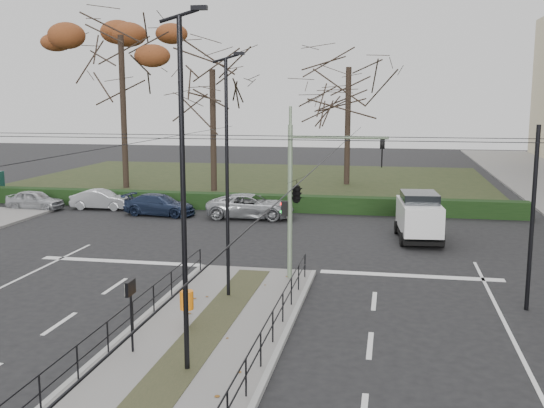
{
  "coord_description": "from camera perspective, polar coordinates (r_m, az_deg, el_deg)",
  "views": [
    {
      "loc": [
        5.12,
        -19.05,
        6.81
      ],
      "look_at": [
        0.32,
        6.51,
        2.47
      ],
      "focal_mm": 42.0,
      "sensor_mm": 36.0,
      "label": 1
    }
  ],
  "objects": [
    {
      "name": "bare_tree_center",
      "position": [
        50.27,
        6.88,
        11.35
      ],
      "size": [
        8.68,
        8.68,
        12.07
      ],
      "color": "black",
      "rests_on": "park"
    },
    {
      "name": "hedge",
      "position": [
        39.76,
        -5.74,
        0.29
      ],
      "size": [
        38.0,
        1.0,
        1.0
      ],
      "primitive_type": "cube",
      "color": "black",
      "rests_on": "ground"
    },
    {
      "name": "parked_car_first",
      "position": [
        41.84,
        -20.48,
        0.34
      ],
      "size": [
        3.69,
        1.72,
        1.22
      ],
      "primitive_type": "imported",
      "rotation": [
        0.0,
        0.0,
        1.49
      ],
      "color": "#9EA1A5",
      "rests_on": "ground"
    },
    {
      "name": "bare_tree_near",
      "position": [
        46.55,
        -5.37,
        11.15
      ],
      "size": [
        6.57,
        6.57,
        11.64
      ],
      "color": "black",
      "rests_on": "park"
    },
    {
      "name": "white_van",
      "position": [
        31.49,
        13.03,
        -1.0
      ],
      "size": [
        2.3,
        4.48,
        2.34
      ],
      "color": "silver",
      "rests_on": "ground"
    },
    {
      "name": "rust_tree",
      "position": [
        49.38,
        -13.42,
        14.51
      ],
      "size": [
        9.02,
        9.02,
        14.84
      ],
      "color": "black",
      "rests_on": "park"
    },
    {
      "name": "traffic_light",
      "position": [
        23.33,
        2.44,
        1.23
      ],
      "size": [
        3.89,
        2.23,
        5.72
      ],
      "color": "slate",
      "rests_on": "median_island"
    },
    {
      "name": "median_island",
      "position": [
        18.58,
        -6.23,
        -11.85
      ],
      "size": [
        4.4,
        15.0,
        0.14
      ],
      "primitive_type": "cube",
      "color": "slate",
      "rests_on": "ground"
    },
    {
      "name": "catenary",
      "position": [
        21.56,
        -3.23,
        0.41
      ],
      "size": [
        20.0,
        34.0,
        6.0
      ],
      "color": "black",
      "rests_on": "ground"
    },
    {
      "name": "litter_bin",
      "position": [
        19.21,
        -7.66,
        -8.58
      ],
      "size": [
        0.41,
        0.41,
        1.04
      ],
      "color": "black",
      "rests_on": "median_island"
    },
    {
      "name": "streetlamp_median_near",
      "position": [
        15.26,
        -7.9,
        0.99
      ],
      "size": [
        0.73,
        0.15,
        8.73
      ],
      "color": "black",
      "rests_on": "median_island"
    },
    {
      "name": "park",
      "position": [
        52.68,
        -1.63,
        2.09
      ],
      "size": [
        38.0,
        26.0,
        0.1
      ],
      "primitive_type": "cube",
      "color": "#242E17",
      "rests_on": "ground"
    },
    {
      "name": "parked_car_third",
      "position": [
        37.94,
        -10.04,
        -0.07
      ],
      "size": [
        4.45,
        2.19,
        1.24
      ],
      "primitive_type": "imported",
      "rotation": [
        0.0,
        0.0,
        1.46
      ],
      "color": "#1B2641",
      "rests_on": "ground"
    },
    {
      "name": "streetlamp_median_far",
      "position": [
        21.15,
        -4.0,
        2.56
      ],
      "size": [
        0.68,
        0.14,
        8.13
      ],
      "color": "black",
      "rests_on": "median_island"
    },
    {
      "name": "median_railing",
      "position": [
        18.18,
        -6.38,
        -9.3
      ],
      "size": [
        4.14,
        13.24,
        0.92
      ],
      "color": "black",
      "rests_on": "median_island"
    },
    {
      "name": "info_panel",
      "position": [
        17.27,
        -12.57,
        -8.06
      ],
      "size": [
        0.11,
        0.51,
        1.96
      ],
      "color": "black",
      "rests_on": "median_island"
    },
    {
      "name": "ground",
      "position": [
        20.86,
        -4.22,
        -9.61
      ],
      "size": [
        140.0,
        140.0,
        0.0
      ],
      "primitive_type": "plane",
      "color": "black",
      "rests_on": "ground"
    },
    {
      "name": "parked_car_second",
      "position": [
        40.78,
        -15.06,
        0.39
      ],
      "size": [
        3.73,
        1.41,
        1.22
      ],
      "primitive_type": "imported",
      "rotation": [
        0.0,
        0.0,
        1.6
      ],
      "color": "#9EA1A5",
      "rests_on": "ground"
    },
    {
      "name": "parked_car_fourth",
      "position": [
        36.47,
        -1.93,
        -0.19
      ],
      "size": [
        5.07,
        2.48,
        1.39
      ],
      "primitive_type": "imported",
      "rotation": [
        0.0,
        0.0,
        1.61
      ],
      "color": "#9EA1A5",
      "rests_on": "ground"
    }
  ]
}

